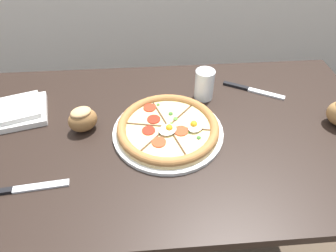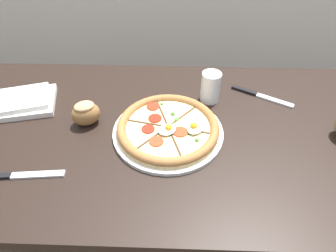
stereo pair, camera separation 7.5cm
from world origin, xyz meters
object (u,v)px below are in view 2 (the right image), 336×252
at_px(knife_spare, 17,176).
at_px(pizza, 168,128).
at_px(napkin_folded, 25,101).
at_px(water_glass, 210,89).
at_px(bread_piece_mid, 86,113).
at_px(dining_table, 148,151).
at_px(knife_main, 261,96).

bearing_deg(knife_spare, pizza, 18.89).
xyz_separation_m(napkin_folded, water_glass, (0.64, 0.05, 0.03)).
relative_size(knife_spare, water_glass, 2.28).
distance_m(napkin_folded, bread_piece_mid, 0.25).
bearing_deg(pizza, dining_table, 168.70).
xyz_separation_m(dining_table, knife_spare, (-0.33, -0.20, 0.10)).
height_order(napkin_folded, knife_spare, napkin_folded).
height_order(knife_main, knife_spare, same).
bearing_deg(pizza, water_glass, 51.63).
distance_m(dining_table, knife_spare, 0.40).
bearing_deg(knife_spare, bread_piece_mid, 52.07).
height_order(pizza, water_glass, water_glass).
bearing_deg(dining_table, water_glass, 38.11).
xyz_separation_m(knife_main, knife_spare, (-0.73, -0.38, 0.00)).
bearing_deg(water_glass, pizza, -128.37).
bearing_deg(bread_piece_mid, knife_spare, -122.33).
bearing_deg(pizza, napkin_folded, 165.91).
height_order(dining_table, water_glass, water_glass).
relative_size(pizza, knife_main, 1.67).
height_order(pizza, knife_main, pizza).
distance_m(pizza, napkin_folded, 0.51).
bearing_deg(knife_main, napkin_folded, -145.39).
relative_size(pizza, bread_piece_mid, 3.12).
distance_m(dining_table, pizza, 0.14).
bearing_deg(dining_table, knife_spare, -149.49).
distance_m(dining_table, water_glass, 0.30).
height_order(pizza, napkin_folded, pizza).
bearing_deg(knife_spare, dining_table, 24.90).
relative_size(dining_table, water_glass, 14.02).
height_order(pizza, knife_spare, pizza).
distance_m(knife_main, knife_spare, 0.82).
relative_size(napkin_folded, knife_spare, 0.93).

